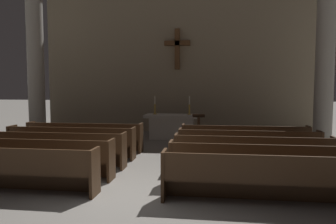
% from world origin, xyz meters
% --- Properties ---
extents(ground_plane, '(80.00, 80.00, 0.00)m').
position_xyz_m(ground_plane, '(0.00, 0.00, 0.00)').
color(ground_plane, gray).
extents(pew_left_row_1, '(3.88, 0.50, 0.95)m').
position_xyz_m(pew_left_row_1, '(-2.60, -0.04, 0.48)').
color(pew_left_row_1, '#422B19').
rests_on(pew_left_row_1, ground).
extents(pew_left_row_2, '(3.88, 0.50, 0.95)m').
position_xyz_m(pew_left_row_2, '(-2.60, 1.02, 0.48)').
color(pew_left_row_2, '#422B19').
rests_on(pew_left_row_2, ground).
extents(pew_left_row_3, '(3.88, 0.50, 0.95)m').
position_xyz_m(pew_left_row_3, '(-2.60, 2.08, 0.48)').
color(pew_left_row_3, '#422B19').
rests_on(pew_left_row_3, ground).
extents(pew_left_row_4, '(3.88, 0.50, 0.95)m').
position_xyz_m(pew_left_row_4, '(-2.60, 3.14, 0.48)').
color(pew_left_row_4, '#422B19').
rests_on(pew_left_row_4, ground).
extents(pew_left_row_5, '(3.88, 0.50, 0.95)m').
position_xyz_m(pew_left_row_5, '(-2.60, 4.20, 0.48)').
color(pew_left_row_5, '#422B19').
rests_on(pew_left_row_5, ground).
extents(pew_right_row_1, '(3.88, 0.50, 0.95)m').
position_xyz_m(pew_right_row_1, '(2.60, -0.04, 0.48)').
color(pew_right_row_1, '#422B19').
rests_on(pew_right_row_1, ground).
extents(pew_right_row_2, '(3.88, 0.50, 0.95)m').
position_xyz_m(pew_right_row_2, '(2.60, 1.02, 0.48)').
color(pew_right_row_2, '#422B19').
rests_on(pew_right_row_2, ground).
extents(pew_right_row_3, '(3.88, 0.50, 0.95)m').
position_xyz_m(pew_right_row_3, '(2.60, 2.08, 0.48)').
color(pew_right_row_3, '#422B19').
rests_on(pew_right_row_3, ground).
extents(pew_right_row_4, '(3.88, 0.50, 0.95)m').
position_xyz_m(pew_right_row_4, '(2.60, 3.14, 0.48)').
color(pew_right_row_4, '#422B19').
rests_on(pew_right_row_4, ground).
extents(pew_right_row_5, '(3.88, 0.50, 0.95)m').
position_xyz_m(pew_right_row_5, '(2.60, 4.20, 0.48)').
color(pew_right_row_5, '#422B19').
rests_on(pew_right_row_5, ground).
extents(column_left_second, '(1.03, 1.03, 6.28)m').
position_xyz_m(column_left_second, '(-5.77, 6.88, 3.05)').
color(column_left_second, '#ADA89E').
rests_on(column_left_second, ground).
extents(column_right_second, '(1.03, 1.03, 6.28)m').
position_xyz_m(column_right_second, '(5.77, 6.88, 3.05)').
color(column_right_second, '#ADA89E').
rests_on(column_right_second, ground).
extents(altar, '(2.20, 0.90, 1.01)m').
position_xyz_m(altar, '(0.00, 6.95, 0.53)').
color(altar, '#BCB7AD').
rests_on(altar, ground).
extents(candlestick_left, '(0.16, 0.16, 0.74)m').
position_xyz_m(candlestick_left, '(-0.70, 6.95, 1.25)').
color(candlestick_left, '#B79338').
rests_on(candlestick_left, altar).
extents(candlestick_right, '(0.16, 0.16, 0.74)m').
position_xyz_m(candlestick_right, '(0.70, 6.95, 1.25)').
color(candlestick_right, '#B79338').
rests_on(candlestick_right, altar).
extents(apse_with_cross, '(12.63, 0.47, 6.96)m').
position_xyz_m(apse_with_cross, '(0.00, 9.18, 3.48)').
color(apse_with_cross, gray).
rests_on(apse_with_cross, ground).
extents(lectern, '(0.44, 0.36, 1.15)m').
position_xyz_m(lectern, '(1.12, 5.75, 0.55)').
color(lectern, '#422B19').
rests_on(lectern, ground).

